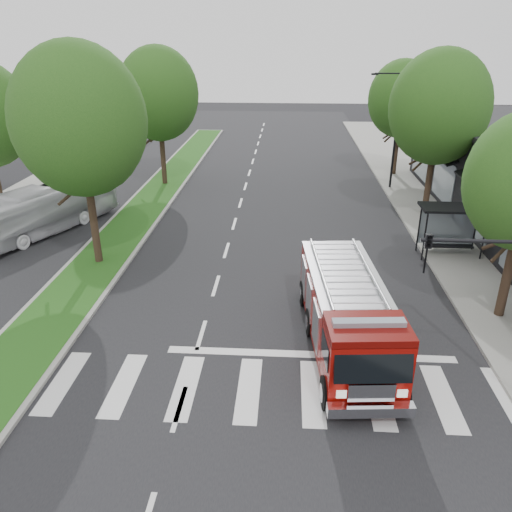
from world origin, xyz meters
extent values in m
plane|color=black|center=(0.00, 0.00, 0.00)|extent=(140.00, 140.00, 0.00)
cube|color=gray|center=(12.50, 10.00, 0.07)|extent=(5.00, 80.00, 0.15)
cube|color=gray|center=(-6.00, 18.00, 0.07)|extent=(3.00, 50.00, 0.14)
cube|color=#284B15|center=(-6.00, 18.00, 0.14)|extent=(2.60, 49.50, 0.02)
cylinder|color=black|center=(9.80, 7.40, 1.25)|extent=(0.08, 0.08, 2.50)
cylinder|color=black|center=(12.60, 7.40, 1.25)|extent=(0.08, 0.08, 2.50)
cylinder|color=black|center=(9.80, 8.60, 1.25)|extent=(0.08, 0.08, 2.50)
cylinder|color=black|center=(12.60, 8.60, 1.25)|extent=(0.08, 0.08, 2.50)
cube|color=black|center=(11.20, 8.00, 2.55)|extent=(3.20, 1.60, 0.12)
cube|color=#8C99A5|center=(11.20, 8.70, 1.30)|extent=(2.80, 0.04, 1.80)
cube|color=black|center=(11.20, 8.00, 0.55)|extent=(2.40, 0.40, 0.08)
cylinder|color=black|center=(11.50, 2.00, 1.87)|extent=(0.36, 0.36, 3.74)
cylinder|color=black|center=(11.50, 14.00, 2.20)|extent=(0.36, 0.36, 4.40)
ellipsoid|color=#103A12|center=(11.50, 14.00, 6.50)|extent=(5.60, 5.60, 6.44)
cylinder|color=black|center=(11.50, 24.00, 1.98)|extent=(0.36, 0.36, 3.96)
ellipsoid|color=#103A12|center=(11.50, 24.00, 5.85)|extent=(5.00, 5.00, 5.75)
cylinder|color=black|center=(-6.00, 6.00, 2.31)|extent=(0.36, 0.36, 4.62)
ellipsoid|color=#103A12|center=(-6.00, 6.00, 6.83)|extent=(5.80, 5.80, 6.67)
cylinder|color=black|center=(-6.00, 20.00, 2.20)|extent=(0.36, 0.36, 4.40)
ellipsoid|color=#103A12|center=(-6.00, 20.00, 6.50)|extent=(5.60, 5.60, 6.44)
cylinder|color=black|center=(8.50, -3.50, 5.40)|extent=(4.00, 0.10, 0.10)
imported|color=black|center=(6.70, -3.50, 5.00)|extent=(0.18, 0.22, 1.10)
cylinder|color=black|center=(10.50, 20.00, 4.00)|extent=(0.16, 0.16, 8.00)
cylinder|color=black|center=(9.60, 20.00, 7.90)|extent=(1.80, 0.10, 0.10)
cube|color=black|center=(8.70, 20.00, 7.85)|extent=(0.45, 0.20, 0.12)
cube|color=#5B0704|center=(5.21, -0.35, 0.47)|extent=(3.01, 8.11, 0.24)
cube|color=maroon|center=(5.15, 0.40, 1.47)|extent=(2.86, 6.23, 1.89)
cube|color=maroon|center=(5.45, -3.28, 1.47)|extent=(2.50, 1.89, 1.99)
cube|color=#B2B2B7|center=(5.15, 0.40, 2.46)|extent=(2.86, 6.23, 0.11)
cylinder|color=#B2B2B7|center=(4.30, 0.33, 2.65)|extent=(0.56, 5.67, 0.09)
cylinder|color=#B2B2B7|center=(6.00, 0.47, 2.65)|extent=(0.56, 5.67, 0.09)
cube|color=silver|center=(5.54, -4.36, 0.57)|extent=(2.48, 0.53, 0.33)
cube|color=#8C99A5|center=(5.45, -3.28, 2.74)|extent=(2.10, 0.50, 0.17)
cylinder|color=black|center=(4.39, -3.65, 0.52)|extent=(0.42, 1.06, 1.04)
cylinder|color=black|center=(6.56, -3.47, 0.52)|extent=(0.42, 1.06, 1.04)
cylinder|color=black|center=(4.07, 0.31, 0.52)|extent=(0.42, 1.06, 1.04)
cylinder|color=black|center=(6.23, 0.49, 0.52)|extent=(0.42, 1.06, 1.04)
cylinder|color=black|center=(3.88, 2.57, 0.52)|extent=(0.42, 1.06, 1.04)
cylinder|color=black|center=(6.05, 2.75, 0.52)|extent=(0.42, 1.06, 1.04)
imported|color=silver|center=(-10.44, 10.13, 1.30)|extent=(5.77, 9.39, 2.59)
camera|label=1|loc=(3.02, -15.59, 10.19)|focal=35.00mm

